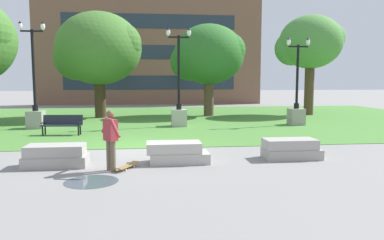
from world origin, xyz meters
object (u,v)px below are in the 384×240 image
(person_skateboarder, at_px, (111,137))
(park_bench_near_left, at_px, (62,123))
(skateboard, at_px, (127,166))
(lamp_post_right, at_px, (296,107))
(concrete_block_right, at_px, (291,149))
(lamp_post_left, at_px, (35,107))
(concrete_block_left, at_px, (177,153))
(concrete_block_center, at_px, (56,156))
(lamp_post_center, at_px, (179,107))

(person_skateboarder, distance_m, park_bench_near_left, 7.66)
(skateboard, xyz_separation_m, lamp_post_right, (8.80, 9.33, 0.92))
(person_skateboarder, distance_m, lamp_post_right, 13.24)
(concrete_block_right, bearing_deg, park_bench_near_left, 144.44)
(lamp_post_right, bearing_deg, lamp_post_left, 179.64)
(concrete_block_left, height_order, skateboard, concrete_block_left)
(person_skateboarder, bearing_deg, concrete_block_left, 23.88)
(concrete_block_right, distance_m, lamp_post_right, 9.25)
(person_skateboarder, xyz_separation_m, lamp_post_left, (-4.76, 9.59, 0.14))
(concrete_block_right, relative_size, skateboard, 1.81)
(concrete_block_center, distance_m, skateboard, 2.19)
(concrete_block_right, relative_size, lamp_post_right, 0.37)
(concrete_block_center, height_order, park_bench_near_left, park_bench_near_left)
(skateboard, relative_size, lamp_post_center, 0.19)
(concrete_block_right, xyz_separation_m, lamp_post_right, (3.62, 8.48, 0.69))
(concrete_block_left, relative_size, park_bench_near_left, 1.03)
(lamp_post_right, bearing_deg, park_bench_near_left, -168.72)
(concrete_block_right, distance_m, person_skateboarder, 5.73)
(park_bench_near_left, xyz_separation_m, lamp_post_right, (12.10, 2.42, 0.46))
(concrete_block_left, distance_m, concrete_block_right, 3.71)
(person_skateboarder, relative_size, lamp_post_center, 0.33)
(skateboard, relative_size, park_bench_near_left, 0.54)
(concrete_block_right, bearing_deg, lamp_post_right, 66.91)
(concrete_block_right, relative_size, park_bench_near_left, 0.98)
(skateboard, bearing_deg, park_bench_near_left, 115.54)
(concrete_block_center, distance_m, lamp_post_left, 9.38)
(person_skateboarder, xyz_separation_m, park_bench_near_left, (-2.88, 7.09, -0.43))
(concrete_block_left, relative_size, skateboard, 1.91)
(concrete_block_center, xyz_separation_m, lamp_post_right, (10.89, 8.73, 0.69))
(concrete_block_left, height_order, concrete_block_right, same)
(concrete_block_left, bearing_deg, concrete_block_right, 2.78)
(concrete_block_center, bearing_deg, person_skateboarder, -24.76)
(skateboard, relative_size, lamp_post_right, 0.21)
(lamp_post_right, bearing_deg, lamp_post_center, 178.91)
(person_skateboarder, xyz_separation_m, skateboard, (0.42, 0.18, -0.88))
(concrete_block_right, height_order, skateboard, concrete_block_right)
(lamp_post_right, bearing_deg, person_skateboarder, -134.13)
(concrete_block_left, distance_m, lamp_post_center, 8.85)
(concrete_block_right, height_order, lamp_post_center, lamp_post_center)
(concrete_block_left, height_order, lamp_post_center, lamp_post_center)
(lamp_post_right, bearing_deg, skateboard, -133.34)
(concrete_block_left, relative_size, concrete_block_right, 1.06)
(concrete_block_right, height_order, lamp_post_right, lamp_post_right)
(skateboard, height_order, lamp_post_center, lamp_post_center)
(lamp_post_center, distance_m, lamp_post_right, 6.55)
(concrete_block_center, relative_size, concrete_block_left, 0.95)
(concrete_block_right, height_order, person_skateboarder, person_skateboarder)
(park_bench_near_left, bearing_deg, concrete_block_center, -79.16)
(concrete_block_left, distance_m, park_bench_near_left, 7.87)
(concrete_block_center, bearing_deg, skateboard, -15.89)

